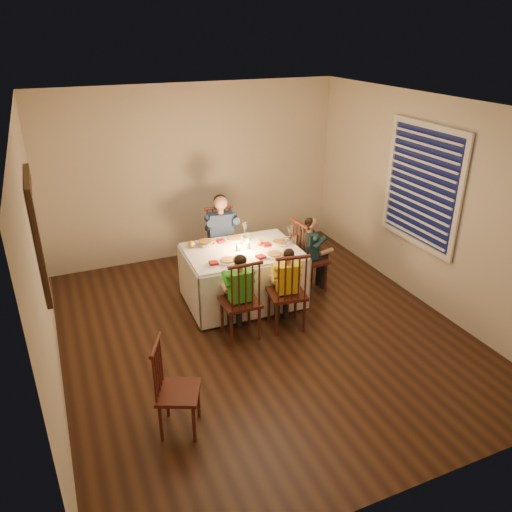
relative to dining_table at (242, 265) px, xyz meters
name	(u,v)px	position (x,y,z in m)	size (l,w,h in m)	color
ground	(262,331)	(-0.06, -0.75, -0.53)	(5.00, 5.00, 0.00)	black
wall_left	(39,266)	(-2.31, -0.75, 0.77)	(0.02, 5.00, 2.60)	beige
wall_right	(427,203)	(2.19, -0.75, 0.77)	(0.02, 5.00, 2.60)	beige
wall_back	(195,173)	(-0.06, 1.75, 0.77)	(4.50, 0.02, 2.60)	beige
ceiling	(263,106)	(-0.06, -0.75, 2.07)	(5.00, 5.00, 0.00)	white
dining_table	(242,265)	(0.00, 0.00, 0.00)	(1.47, 1.08, 0.72)	white
chair_adult	(223,277)	(0.00, 0.76, -0.53)	(0.42, 0.40, 1.02)	#3D1410
chair_near_left	(241,335)	(-0.32, -0.73, -0.53)	(0.42, 0.40, 1.02)	#3D1410
chair_near_right	(286,326)	(0.26, -0.77, -0.53)	(0.42, 0.40, 1.02)	#3D1410
chair_end	(308,289)	(0.96, -0.05, -0.53)	(0.42, 0.40, 1.02)	#3D1410
chair_extra	(181,428)	(-1.36, -1.90, -0.53)	(0.38, 0.36, 0.92)	#3D1410
adult	(223,277)	(0.00, 0.76, -0.53)	(0.45, 0.41, 1.23)	navy
child_green	(241,335)	(-0.32, -0.73, -0.53)	(0.35, 0.32, 1.05)	green
child_yellow	(286,326)	(0.26, -0.77, -0.53)	(0.34, 0.31, 1.04)	yellow
child_teal	(308,289)	(0.96, -0.05, -0.53)	(0.34, 0.32, 1.05)	#173239
setting_adult	(234,239)	(0.02, 0.33, 0.22)	(0.26, 0.26, 0.02)	white
setting_green	(228,261)	(-0.28, -0.26, 0.22)	(0.26, 0.26, 0.02)	white
setting_yellow	(274,255)	(0.30, -0.32, 0.22)	(0.26, 0.26, 0.02)	white
setting_teal	(279,243)	(0.51, -0.01, 0.22)	(0.26, 0.26, 0.02)	white
candle_left	(238,247)	(-0.06, 0.00, 0.26)	(0.06, 0.06, 0.10)	white
candle_right	(248,245)	(0.08, 0.00, 0.26)	(0.06, 0.06, 0.10)	white
squash	(191,244)	(-0.57, 0.32, 0.26)	(0.09, 0.09, 0.09)	gold
orange_fruit	(260,242)	(0.26, 0.04, 0.25)	(0.08, 0.08, 0.08)	#DB5A12
serving_bowl	(206,244)	(-0.38, 0.29, 0.24)	(0.23, 0.23, 0.06)	white
wall_mirror	(38,234)	(-2.27, -0.45, 0.97)	(0.06, 0.95, 1.15)	black
window_blinds	(421,186)	(2.15, -0.65, 0.97)	(0.07, 1.34, 1.54)	#0D1236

